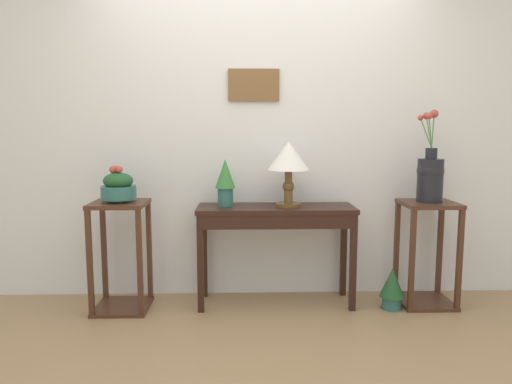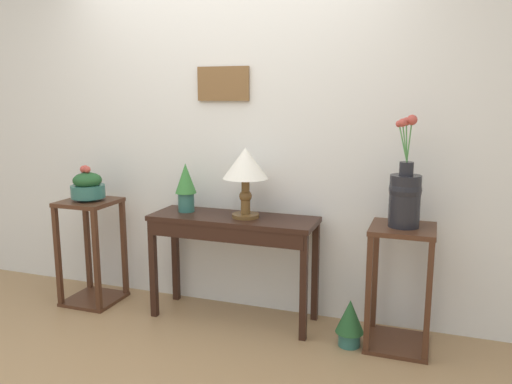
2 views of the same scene
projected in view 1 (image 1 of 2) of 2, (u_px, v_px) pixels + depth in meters
The scene contains 10 objects.
ground_plane at pixel (266, 375), 2.59m from camera, with size 12.00×12.00×0.01m, color #9E7A51.
back_wall_with_art at pixel (258, 120), 3.74m from camera, with size 9.00×0.13×2.80m.
console_table at pixel (276, 222), 3.54m from camera, with size 1.17×0.39×0.75m.
table_lamp at pixel (289, 160), 3.50m from camera, with size 0.31×0.31×0.48m.
potted_plant_on_console at pixel (225, 180), 3.54m from camera, with size 0.15×0.15×0.35m.
pedestal_stand_left at pixel (121, 256), 3.48m from camera, with size 0.39×0.39×0.80m.
planter_bowl_wide_left at pixel (118, 187), 3.41m from camera, with size 0.25×0.25×0.26m.
pedestal_stand_right at pixel (427, 253), 3.59m from camera, with size 0.39×0.39×0.79m.
flower_vase_tall_right at pixel (430, 174), 3.51m from camera, with size 0.20×0.20×0.68m.
potted_plant_floor at pixel (392, 287), 3.50m from camera, with size 0.18×0.18×0.31m.
Camera 1 is at (-0.12, -2.43, 1.32)m, focal length 33.36 mm.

